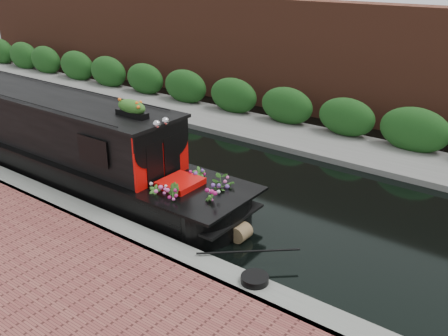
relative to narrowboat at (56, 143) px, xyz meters
The scene contains 8 objects.
ground 3.47m from the narrowboat, 34.03° to the left, with size 80.00×80.00×0.00m, color black.
near_bank_coping 3.23m from the narrowboat, 26.75° to the right, with size 40.00×0.60×0.50m, color gray.
far_bank_path 6.75m from the narrowboat, 65.32° to the left, with size 40.00×2.40×0.34m, color slate.
far_hedge 7.57m from the narrowboat, 68.18° to the left, with size 40.00×1.10×2.80m, color #1A4617.
far_brick_wall 9.54m from the narrowboat, 72.89° to the left, with size 40.00×1.00×8.00m, color brown.
narrowboat is the anchor object (origin of this frame).
rope_fender 6.09m from the narrowboat, ahead, with size 0.34×0.34×0.36m, color brown.
coiled_mooring_rope 7.41m from the narrowboat, 10.29° to the right, with size 0.48×0.48×0.12m, color black.
Camera 1 is at (8.32, -9.15, 5.32)m, focal length 40.00 mm.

